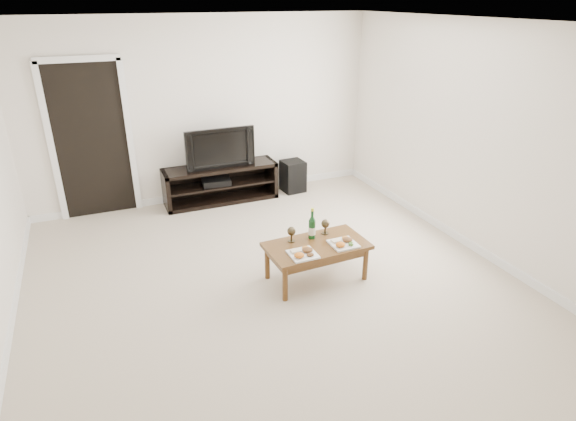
% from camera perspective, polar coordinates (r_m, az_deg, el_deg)
% --- Properties ---
extents(floor, '(5.50, 5.50, 0.00)m').
position_cam_1_polar(floor, '(5.12, -1.41, -9.13)').
color(floor, '#C1B29B').
rests_on(floor, ground).
extents(back_wall, '(5.00, 0.04, 2.60)m').
position_cam_1_polar(back_wall, '(7.10, -9.91, 11.53)').
color(back_wall, white).
rests_on(back_wall, ground).
extents(ceiling, '(5.00, 5.50, 0.04)m').
position_cam_1_polar(ceiling, '(4.28, -1.79, 21.63)').
color(ceiling, white).
rests_on(ceiling, back_wall).
extents(doorway, '(0.90, 0.02, 2.05)m').
position_cam_1_polar(doorway, '(6.96, -22.25, 7.51)').
color(doorway, black).
rests_on(doorway, ground).
extents(media_console, '(1.65, 0.45, 0.55)m').
position_cam_1_polar(media_console, '(7.16, -7.97, 3.18)').
color(media_console, black).
rests_on(media_console, ground).
extents(television, '(1.00, 0.15, 0.57)m').
position_cam_1_polar(television, '(6.98, -8.24, 7.49)').
color(television, black).
rests_on(television, media_console).
extents(av_receiver, '(0.43, 0.34, 0.08)m').
position_cam_1_polar(av_receiver, '(7.11, -8.51, 3.44)').
color(av_receiver, black).
rests_on(av_receiver, media_console).
extents(subwoofer, '(0.35, 0.35, 0.48)m').
position_cam_1_polar(subwoofer, '(7.49, 0.59, 4.10)').
color(subwoofer, black).
rests_on(subwoofer, ground).
extents(coffee_table, '(1.08, 0.62, 0.42)m').
position_cam_1_polar(coffee_table, '(5.17, 3.37, -6.05)').
color(coffee_table, brown).
rests_on(coffee_table, ground).
extents(plate_left, '(0.27, 0.27, 0.07)m').
position_cam_1_polar(plate_left, '(4.84, 1.77, -4.96)').
color(plate_left, white).
rests_on(plate_left, coffee_table).
extents(plate_right, '(0.27, 0.27, 0.07)m').
position_cam_1_polar(plate_right, '(5.07, 6.59, -3.70)').
color(plate_right, white).
rests_on(plate_right, coffee_table).
extents(wine_bottle, '(0.07, 0.07, 0.35)m').
position_cam_1_polar(wine_bottle, '(5.11, 2.87, -1.52)').
color(wine_bottle, '#103A17').
rests_on(wine_bottle, coffee_table).
extents(goblet_left, '(0.09, 0.09, 0.17)m').
position_cam_1_polar(goblet_left, '(5.08, 0.41, -2.83)').
color(goblet_left, '#3D3321').
rests_on(goblet_left, coffee_table).
extents(goblet_right, '(0.09, 0.09, 0.17)m').
position_cam_1_polar(goblet_right, '(5.26, 4.44, -1.92)').
color(goblet_right, '#3D3321').
rests_on(goblet_right, coffee_table).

